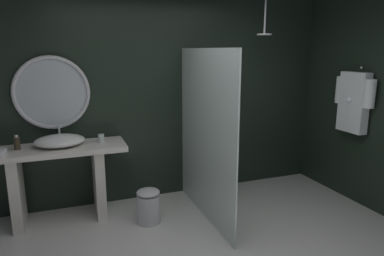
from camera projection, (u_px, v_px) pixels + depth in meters
The scene contains 12 objects.
back_wall_panel at pixel (156, 98), 4.46m from camera, with size 4.80×0.10×2.60m, color black.
side_wall_right at pixel (368, 101), 4.22m from camera, with size 0.10×2.47×2.60m, color black.
vanity_counter at pixel (58, 173), 3.89m from camera, with size 1.49×0.54×0.86m.
vessel_sink at pixel (60, 141), 3.84m from camera, with size 0.54×0.44×0.21m.
tumbler_cup at pixel (101, 138), 4.02m from camera, with size 0.07×0.07×0.09m, color silver.
soap_dispenser at pixel (17, 143), 3.71m from camera, with size 0.06×0.06×0.16m.
round_wall_mirror at pixel (52, 93), 3.93m from camera, with size 0.84×0.05×0.84m.
shower_glass_panel at pixel (205, 136), 3.90m from camera, with size 0.02×1.55×1.93m, color silver.
rain_shower_head at pixel (264, 30), 4.32m from camera, with size 0.19×0.19×0.42m.
hanging_bathrobe at pixel (354, 100), 4.25m from camera, with size 0.20×0.57×0.80m.
toilet at pixel (217, 176), 4.65m from camera, with size 0.43×0.63×0.54m.
waste_bin at pixel (149, 206), 3.89m from camera, with size 0.26×0.26×0.40m.
Camera 1 is at (-1.12, -2.41, 1.91)m, focal length 32.54 mm.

